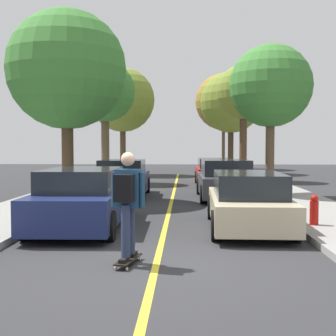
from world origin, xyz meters
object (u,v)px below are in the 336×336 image
(street_tree_right_far, at_px, (231,103))
(skateboarder, at_px, (127,199))
(skateboard, at_px, (128,260))
(parked_car_right_far, at_px, (215,172))
(parked_car_right_near, at_px, (225,180))
(parked_car_left_nearest, at_px, (83,199))
(parked_car_left_near, at_px, (122,179))
(street_tree_right_farthest, at_px, (224,102))
(street_tree_right_near, at_px, (244,93))
(parked_car_right_nearest, at_px, (248,201))
(street_tree_left_far, at_px, (123,100))
(street_tree_right_nearest, at_px, (271,86))
(street_tree_left_nearest, at_px, (67,70))
(fire_hydrant, at_px, (314,210))
(street_tree_left_near, at_px, (105,93))

(street_tree_right_far, bearing_deg, skateboarder, -99.59)
(skateboard, bearing_deg, parked_car_right_far, 80.89)
(parked_car_right_near, distance_m, street_tree_right_far, 15.61)
(parked_car_left_nearest, height_order, parked_car_left_near, parked_car_left_nearest)
(parked_car_left_nearest, distance_m, street_tree_right_farthest, 28.09)
(parked_car_left_nearest, bearing_deg, street_tree_right_near, 68.50)
(parked_car_right_near, distance_m, street_tree_right_near, 9.28)
(parked_car_right_nearest, height_order, street_tree_right_farthest, street_tree_right_farthest)
(parked_car_left_nearest, xyz_separation_m, street_tree_left_far, (-1.69, 19.30, 4.28))
(street_tree_right_farthest, bearing_deg, skateboarder, -97.72)
(parked_car_left_near, xyz_separation_m, parked_car_right_nearest, (3.94, -6.85, -0.03))
(parked_car_right_far, height_order, street_tree_left_far, street_tree_left_far)
(street_tree_right_nearest, bearing_deg, street_tree_left_far, 119.55)
(street_tree_right_farthest, bearing_deg, parked_car_left_near, -105.54)
(street_tree_left_nearest, bearing_deg, street_tree_right_near, 51.51)
(street_tree_right_near, distance_m, skateboarder, 18.49)
(parked_car_right_near, xyz_separation_m, skateboard, (-2.43, -9.46, -0.61))
(street_tree_right_nearest, bearing_deg, parked_car_right_nearest, -104.82)
(street_tree_right_far, distance_m, street_tree_right_farthest, 6.05)
(street_tree_left_far, height_order, skateboarder, street_tree_left_far)
(street_tree_right_nearest, height_order, skateboard, street_tree_right_nearest)
(street_tree_left_nearest, bearing_deg, parked_car_right_nearest, -41.99)
(street_tree_left_nearest, distance_m, street_tree_right_nearest, 7.44)
(street_tree_left_far, bearing_deg, street_tree_right_near, -34.48)
(parked_car_right_far, distance_m, street_tree_right_farthest, 16.12)
(street_tree_right_near, height_order, street_tree_right_farthest, street_tree_right_farthest)
(skateboarder, bearing_deg, street_tree_right_farthest, 82.28)
(parked_car_right_near, distance_m, fire_hydrant, 6.49)
(parked_car_left_near, bearing_deg, street_tree_right_farthest, 74.46)
(street_tree_left_nearest, relative_size, street_tree_right_far, 0.94)
(parked_car_right_nearest, relative_size, parked_car_right_near, 0.96)
(parked_car_right_near, bearing_deg, street_tree_left_near, 130.85)
(parked_car_right_near, distance_m, parked_car_right_far, 5.68)
(street_tree_left_far, bearing_deg, parked_car_right_far, -53.04)
(parked_car_left_near, height_order, parked_car_right_near, parked_car_right_near)
(parked_car_right_nearest, distance_m, street_tree_left_nearest, 8.53)
(parked_car_left_near, bearing_deg, parked_car_left_nearest, -90.00)
(parked_car_right_near, bearing_deg, street_tree_left_far, 113.14)
(street_tree_left_nearest, xyz_separation_m, street_tree_right_farthest, (7.31, 22.00, 0.97))
(street_tree_right_far, xyz_separation_m, street_tree_right_farthest, (-0.00, 6.02, 0.62))
(street_tree_left_near, height_order, street_tree_right_nearest, street_tree_left_near)
(parked_car_right_nearest, relative_size, street_tree_right_near, 0.68)
(parked_car_left_nearest, bearing_deg, fire_hydrant, -1.86)
(street_tree_left_near, distance_m, fire_hydrant, 15.26)
(parked_car_left_near, distance_m, street_tree_left_near, 7.24)
(parked_car_left_near, distance_m, street_tree_right_nearest, 6.63)
(parked_car_right_far, bearing_deg, street_tree_left_near, 171.72)
(street_tree_right_nearest, distance_m, street_tree_right_far, 14.69)
(street_tree_left_nearest, height_order, street_tree_left_near, street_tree_left_nearest)
(parked_car_right_near, xyz_separation_m, fire_hydrant, (1.50, -6.31, -0.21))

